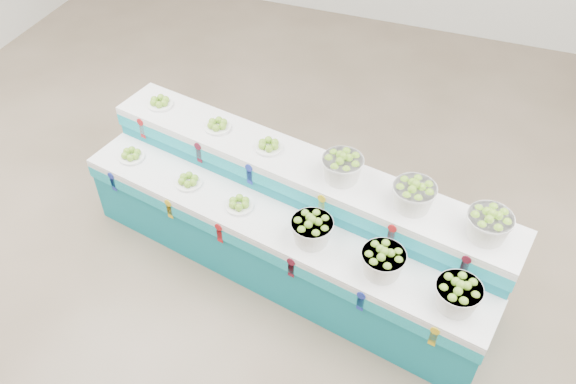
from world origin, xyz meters
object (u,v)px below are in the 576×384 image
object	(u,v)px
plate_upper_mid	(217,124)
display_stand	(288,222)
basket_upper_right	(489,224)
basket_lower_left	(312,229)

from	to	relation	value
plate_upper_mid	display_stand	bearing A→B (deg)	-26.26
basket_upper_right	display_stand	bearing A→B (deg)	177.15
basket_lower_left	basket_upper_right	distance (m)	1.30
basket_lower_left	plate_upper_mid	bearing A→B (deg)	148.02
basket_lower_left	display_stand	bearing A→B (deg)	135.95
basket_lower_left	plate_upper_mid	world-z (taller)	plate_upper_mid
display_stand	basket_lower_left	distance (m)	0.54
display_stand	plate_upper_mid	size ratio (longest dim) A/B	15.70
display_stand	plate_upper_mid	distance (m)	1.05
display_stand	basket_lower_left	world-z (taller)	display_stand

